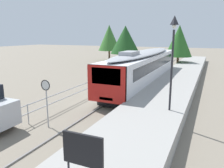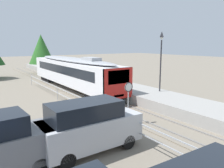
{
  "view_description": "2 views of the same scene",
  "coord_description": "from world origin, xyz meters",
  "px_view_note": "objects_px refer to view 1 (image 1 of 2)",
  "views": [
    {
      "loc": [
        6.37,
        2.57,
        5.22
      ],
      "look_at": [
        0.0,
        16.79,
        1.8
      ],
      "focal_mm": 35.95,
      "sensor_mm": 36.0,
      "label": 1
    },
    {
      "loc": [
        -10.47,
        1.43,
        5.15
      ],
      "look_at": [
        0.0,
        16.79,
        1.8
      ],
      "focal_mm": 35.65,
      "sensor_mm": 36.0,
      "label": 2
    }
  ],
  "objects_px": {
    "commuter_train": "(144,65)",
    "platform_lamp_mid_platform": "(173,46)",
    "platform_notice_board": "(83,152)",
    "speed_limit_sign": "(46,92)"
  },
  "relations": [
    {
      "from": "commuter_train",
      "to": "platform_notice_board",
      "type": "distance_m",
      "value": 17.98
    },
    {
      "from": "commuter_train",
      "to": "speed_limit_sign",
      "type": "height_order",
      "value": "commuter_train"
    },
    {
      "from": "commuter_train",
      "to": "platform_lamp_mid_platform",
      "type": "distance_m",
      "value": 10.67
    },
    {
      "from": "platform_lamp_mid_platform",
      "to": "platform_notice_board",
      "type": "relative_size",
      "value": 2.97
    },
    {
      "from": "commuter_train",
      "to": "platform_notice_board",
      "type": "relative_size",
      "value": 10.17
    },
    {
      "from": "platform_notice_board",
      "to": "speed_limit_sign",
      "type": "relative_size",
      "value": 0.64
    },
    {
      "from": "speed_limit_sign",
      "to": "platform_notice_board",
      "type": "bearing_deg",
      "value": -42.37
    },
    {
      "from": "commuter_train",
      "to": "platform_notice_board",
      "type": "xyz_separation_m",
      "value": [
        3.46,
        -17.65,
        0.04
      ]
    },
    {
      "from": "commuter_train",
      "to": "platform_lamp_mid_platform",
      "type": "height_order",
      "value": "platform_lamp_mid_platform"
    },
    {
      "from": "commuter_train",
      "to": "platform_lamp_mid_platform",
      "type": "xyz_separation_m",
      "value": [
        4.32,
        -9.43,
        2.48
      ]
    }
  ]
}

